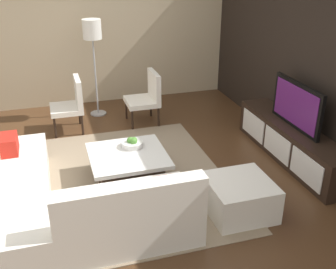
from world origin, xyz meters
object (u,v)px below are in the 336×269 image
(floor_lamp, at_px, (92,36))
(accent_chair_far, at_px, (147,95))
(media_console, at_px, (291,143))
(fruit_bowl, at_px, (132,143))
(ottoman, at_px, (239,197))
(sectional_couch, at_px, (48,200))
(accent_chair_near, at_px, (72,102))
(television, at_px, (297,105))
(coffee_table, at_px, (128,166))

(floor_lamp, distance_m, accent_chair_far, 1.33)
(media_console, distance_m, fruit_bowl, 2.22)
(media_console, relative_size, ottoman, 3.22)
(sectional_couch, height_order, accent_chair_near, accent_chair_near)
(television, relative_size, accent_chair_near, 1.23)
(coffee_table, xyz_separation_m, floor_lamp, (-2.39, -0.05, 1.19))
(accent_chair_near, relative_size, floor_lamp, 0.52)
(ottoman, distance_m, fruit_bowl, 1.56)
(coffee_table, xyz_separation_m, accent_chair_near, (-1.80, -0.53, 0.29))
(coffee_table, distance_m, accent_chair_near, 1.90)
(coffee_table, bearing_deg, accent_chair_near, -163.75)
(media_console, relative_size, fruit_bowl, 8.06)
(floor_lamp, bearing_deg, media_console, 43.41)
(ottoman, xyz_separation_m, fruit_bowl, (-1.23, -0.94, 0.23))
(sectional_couch, bearing_deg, fruit_bowl, 125.55)
(accent_chair_far, bearing_deg, accent_chair_near, -85.54)
(sectional_couch, relative_size, accent_chair_far, 2.74)
(media_console, xyz_separation_m, floor_lamp, (-2.49, -2.35, 1.14))
(accent_chair_near, bearing_deg, sectional_couch, -17.20)
(sectional_couch, bearing_deg, ottoman, 77.75)
(television, height_order, fruit_bowl, television)
(fruit_bowl, bearing_deg, accent_chair_near, -158.94)
(media_console, distance_m, television, 0.56)
(floor_lamp, distance_m, fruit_bowl, 2.41)
(media_console, height_order, ottoman, media_console)
(floor_lamp, bearing_deg, coffee_table, 1.31)
(accent_chair_near, height_order, ottoman, accent_chair_near)
(fruit_bowl, bearing_deg, accent_chair_far, 159.26)
(coffee_table, relative_size, fruit_bowl, 3.41)
(coffee_table, bearing_deg, fruit_bowl, 150.47)
(sectional_couch, distance_m, accent_chair_far, 2.93)
(media_console, xyz_separation_m, fruit_bowl, (-0.28, -2.20, 0.18))
(television, xyz_separation_m, coffee_table, (-0.10, -2.30, -0.61))
(media_console, relative_size, sectional_couch, 0.94)
(media_console, bearing_deg, television, 90.00)
(fruit_bowl, xyz_separation_m, accent_chair_far, (-1.60, 0.60, 0.06))
(media_console, bearing_deg, ottoman, -52.98)
(television, xyz_separation_m, accent_chair_far, (-1.88, -1.59, -0.32))
(ottoman, relative_size, accent_chair_far, 0.80)
(television, relative_size, fruit_bowl, 3.81)
(ottoman, height_order, accent_chair_far, accent_chair_far)
(television, height_order, accent_chair_near, television)
(coffee_table, height_order, fruit_bowl, fruit_bowl)
(accent_chair_near, relative_size, accent_chair_far, 1.00)
(ottoman, bearing_deg, coffee_table, -135.23)
(television, bearing_deg, accent_chair_near, -124.01)
(accent_chair_near, bearing_deg, ottoman, 22.58)
(coffee_table, distance_m, accent_chair_far, 1.93)
(television, distance_m, coffee_table, 2.38)
(television, xyz_separation_m, sectional_couch, (0.51, -3.29, -0.54))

